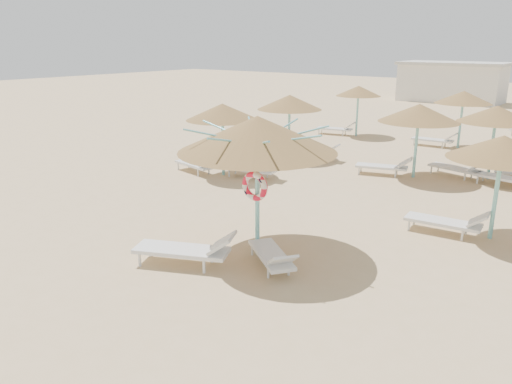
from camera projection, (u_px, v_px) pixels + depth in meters
The scene contains 6 objects.
ground at pixel (252, 254), 11.89m from camera, with size 120.00×120.00×0.00m, color tan.
main_palapa at pixel (257, 135), 11.26m from camera, with size 3.65×3.65×3.27m.
lounger_main_a at pixel (188, 249), 11.17m from camera, with size 2.37×1.58×0.83m.
lounger_main_b at pixel (273, 256), 11.01m from camera, with size 1.85×1.57×0.69m.
palapa_field at pixel (478, 116), 17.93m from camera, with size 20.34×19.29×2.72m.
service_hut at pixel (452, 82), 41.55m from camera, with size 8.40×4.40×3.25m.
Camera 1 is at (6.72, -8.65, 4.86)m, focal length 35.00 mm.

